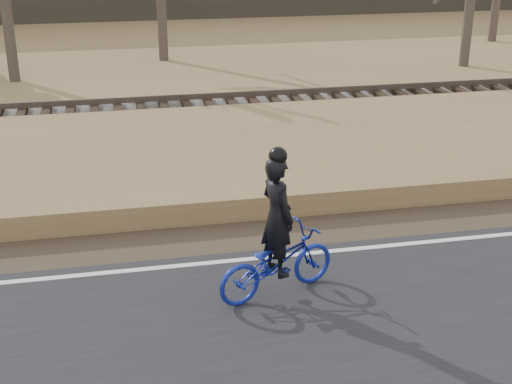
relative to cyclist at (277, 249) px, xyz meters
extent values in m
plane|color=olive|center=(-3.19, 0.95, -0.77)|extent=(120.00, 120.00, 0.00)
cube|color=silver|center=(-3.19, 1.15, -0.71)|extent=(120.00, 0.12, 0.01)
cube|color=#473A2B|center=(-3.19, 2.15, -0.75)|extent=(120.00, 1.60, 0.04)
cube|color=olive|center=(-3.19, 5.15, -0.55)|extent=(120.00, 5.00, 0.44)
cube|color=slate|center=(-3.19, 8.95, -0.55)|extent=(120.00, 3.00, 0.45)
cube|color=black|center=(-3.19, 8.95, -0.25)|extent=(120.00, 2.40, 0.14)
cube|color=brown|center=(-3.19, 8.23, -0.11)|extent=(120.00, 0.07, 0.15)
cube|color=brown|center=(-3.19, 9.67, -0.11)|extent=(120.00, 0.07, 0.15)
imported|color=navy|center=(0.00, 0.00, -0.21)|extent=(2.02, 1.28, 1.00)
imported|color=black|center=(0.00, 0.00, 0.52)|extent=(0.61, 0.75, 1.76)
sphere|color=black|center=(0.00, 0.00, 1.42)|extent=(0.26, 0.26, 0.26)
camera|label=1|loc=(-2.19, -8.94, 4.53)|focal=50.00mm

